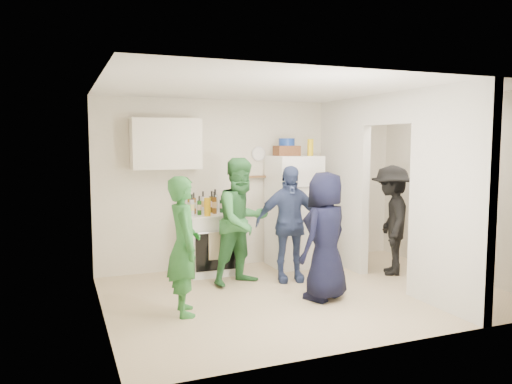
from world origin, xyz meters
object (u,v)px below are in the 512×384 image
fridge (294,211)px  blue_bowl (287,142)px  person_navy (325,236)px  stove (212,243)px  yellow_cup_stack_top (310,147)px  person_green_left (184,246)px  person_nook (391,220)px  person_green_center (242,221)px  person_denim (289,224)px  wicker_basket (287,151)px

fridge → blue_bowl: bearing=153.4°
person_navy → stove: bearing=-88.5°
yellow_cup_stack_top → person_green_left: size_ratio=0.17×
person_nook → yellow_cup_stack_top: bearing=-103.3°
person_nook → blue_bowl: bearing=-99.0°
stove → person_navy: (0.92, -1.64, 0.33)m
fridge → person_green_center: (-1.06, -0.63, 0.00)m
stove → person_nook: size_ratio=0.56×
person_denim → person_nook: size_ratio=1.01×
person_navy → person_nook: 1.59m
yellow_cup_stack_top → stove: bearing=175.1°
person_green_center → person_navy: 1.20m
yellow_cup_stack_top → person_denim: size_ratio=0.16×
person_green_center → person_nook: (2.14, -0.31, -0.06)m
wicker_basket → person_denim: size_ratio=0.22×
fridge → person_denim: fridge is taller
person_green_center → person_navy: person_green_center is taller
person_green_left → person_navy: person_navy is taller
fridge → person_nook: size_ratio=1.08×
blue_bowl → person_green_left: size_ratio=0.16×
person_navy → person_denim: bearing=-113.9°
person_green_left → person_green_center: size_ratio=0.90×
person_green_center → person_navy: bearing=-72.5°
blue_bowl → person_nook: bearing=-39.8°
stove → yellow_cup_stack_top: (1.51, -0.13, 1.36)m
yellow_cup_stack_top → person_green_center: bearing=-157.4°
person_denim → person_nook: (1.51, -0.22, -0.01)m
person_green_left → person_green_center: 1.32m
fridge → person_green_left: fridge is taller
stove → fridge: bearing=-1.3°
fridge → wicker_basket: size_ratio=4.77×
blue_bowl → person_nook: blue_bowl is taller
fridge → person_denim: bearing=-120.4°
wicker_basket → person_green_center: wicker_basket is taller
stove → wicker_basket: size_ratio=2.48×
person_denim → yellow_cup_stack_top: bearing=55.2°
fridge → person_navy: 1.65m
yellow_cup_stack_top → person_green_center: 1.68m
fridge → person_denim: 0.84m
blue_bowl → person_denim: size_ratio=0.15×
stove → wicker_basket: bearing=1.0°
wicker_basket → yellow_cup_stack_top: bearing=-25.1°
fridge → person_green_center: person_green_center is taller
person_green_left → person_green_center: bearing=-44.4°
blue_bowl → person_nook: 1.89m
blue_bowl → person_green_left: blue_bowl is taller
person_green_center → person_denim: 0.64m
person_green_center → person_denim: person_green_center is taller
person_denim → person_nook: bearing=3.0°
blue_bowl → yellow_cup_stack_top: bearing=-25.1°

